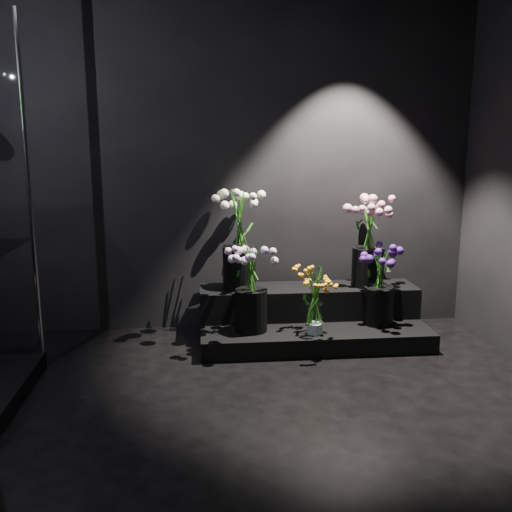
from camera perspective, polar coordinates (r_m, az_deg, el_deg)
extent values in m
plane|color=black|center=(3.09, -0.49, -18.86)|extent=(4.00, 4.00, 0.00)
plane|color=black|center=(4.66, -2.77, 9.60)|extent=(4.00, 0.00, 4.00)
plane|color=black|center=(0.72, 13.89, -2.97)|extent=(4.00, 0.00, 4.00)
cube|color=black|center=(4.56, 5.65, -7.54)|extent=(1.76, 0.78, 0.15)
cube|color=black|center=(4.68, 5.23, -4.50)|extent=(1.76, 0.39, 0.24)
cylinder|color=white|center=(4.26, 5.90, -6.25)|extent=(0.12, 0.12, 0.23)
cylinder|color=black|center=(4.29, -0.49, -5.44)|extent=(0.24, 0.24, 0.32)
cylinder|color=black|center=(4.55, 12.15, -4.88)|extent=(0.23, 0.23, 0.29)
cylinder|color=black|center=(4.55, -1.69, -1.14)|extent=(0.26, 0.26, 0.34)
cylinder|color=black|center=(4.71, 11.12, -1.06)|extent=(0.26, 0.26, 0.31)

